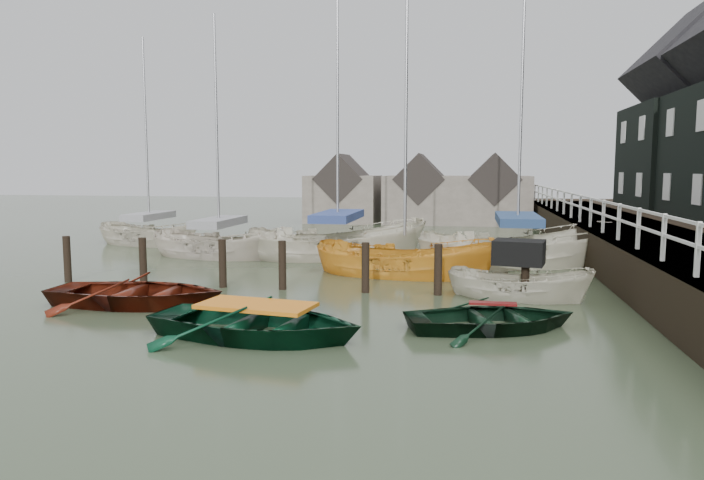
% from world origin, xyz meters
% --- Properties ---
extents(ground, '(120.00, 120.00, 0.00)m').
position_xyz_m(ground, '(0.00, 0.00, 0.00)').
color(ground, '#333C26').
rests_on(ground, ground).
extents(pier, '(3.04, 32.00, 2.70)m').
position_xyz_m(pier, '(9.48, 10.00, 0.71)').
color(pier, black).
rests_on(pier, ground).
extents(mooring_pilings, '(13.72, 0.22, 1.80)m').
position_xyz_m(mooring_pilings, '(-1.11, 3.00, 0.50)').
color(mooring_pilings, black).
rests_on(mooring_pilings, ground).
extents(far_sheds, '(14.00, 4.08, 4.39)m').
position_xyz_m(far_sheds, '(0.83, 26.00, 1.86)').
color(far_sheds, '#665B51').
rests_on(far_sheds, ground).
extents(rowboat_red, '(4.57, 3.34, 0.92)m').
position_xyz_m(rowboat_red, '(-4.20, 0.33, 0.00)').
color(rowboat_red, '#50170B').
rests_on(rowboat_red, ground).
extents(rowboat_green, '(4.89, 3.82, 0.92)m').
position_xyz_m(rowboat_green, '(-0.21, -2.08, 0.00)').
color(rowboat_green, '#08311D').
rests_on(rowboat_green, ground).
extents(rowboat_dkgreen, '(4.33, 3.65, 0.77)m').
position_xyz_m(rowboat_dkgreen, '(4.53, -0.51, 0.00)').
color(rowboat_dkgreen, black).
rests_on(rowboat_dkgreen, ground).
extents(motorboat, '(4.01, 2.17, 2.27)m').
position_xyz_m(motorboat, '(5.32, 2.90, 0.12)').
color(motorboat, beige).
rests_on(motorboat, ground).
extents(sailboat_a, '(6.19, 3.19, 10.35)m').
position_xyz_m(sailboat_a, '(-5.55, 8.96, 0.06)').
color(sailboat_a, beige).
rests_on(sailboat_a, ground).
extents(sailboat_b, '(7.55, 5.00, 11.67)m').
position_xyz_m(sailboat_b, '(-0.96, 9.61, 0.06)').
color(sailboat_b, beige).
rests_on(sailboat_b, ground).
extents(sailboat_c, '(6.36, 3.16, 9.80)m').
position_xyz_m(sailboat_c, '(1.98, 6.08, 0.01)').
color(sailboat_c, orange).
rests_on(sailboat_c, ground).
extents(sailboat_d, '(7.67, 4.49, 11.65)m').
position_xyz_m(sailboat_d, '(5.73, 8.93, 0.06)').
color(sailboat_d, beige).
rests_on(sailboat_d, ground).
extents(sailboat_e, '(5.97, 3.56, 10.26)m').
position_xyz_m(sailboat_e, '(-10.23, 12.17, 0.07)').
color(sailboat_e, beige).
rests_on(sailboat_e, ground).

